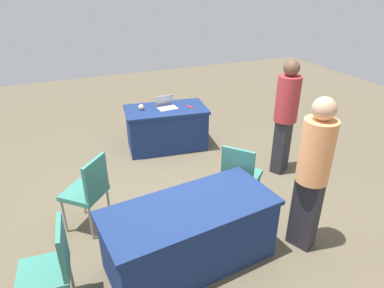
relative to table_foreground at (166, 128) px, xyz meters
The scene contains 11 objects.
ground_plane 1.98m from the table_foreground, 78.31° to the left, with size 14.40×14.40×0.00m, color brown.
table_foreground is the anchor object (origin of this frame).
table_mid_left 2.82m from the table_foreground, 76.17° to the left, with size 1.88×1.00×0.74m.
chair_near_front 3.47m from the table_foreground, 54.21° to the left, with size 0.48×0.48×0.95m.
chair_tucked_left 2.13m from the table_foreground, 97.55° to the left, with size 0.62×0.62×0.96m.
chair_tucked_right 2.35m from the table_foreground, 48.15° to the left, with size 0.62×0.62×0.98m.
person_attendee_standing 2.12m from the table_foreground, 132.97° to the left, with size 0.46×0.46×1.77m.
person_attendee_browsing 3.10m from the table_foreground, 101.82° to the left, with size 0.45×0.45×1.80m.
laptop_silver 0.41m from the table_foreground, 147.30° to the right, with size 0.33×0.31×0.21m.
yarn_ball 0.59m from the table_foreground, 12.74° to the right, with size 0.10×0.10×0.10m, color beige.
scissors_red 0.56m from the table_foreground, 167.53° to the left, with size 0.18×0.04×0.01m, color red.
Camera 1 is at (1.34, 3.41, 2.84)m, focal length 31.95 mm.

